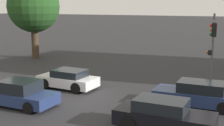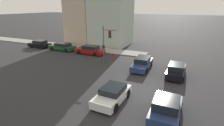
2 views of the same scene
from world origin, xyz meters
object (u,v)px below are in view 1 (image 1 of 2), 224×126
traffic_signal (213,40)px  crossing_car_2 (68,79)px  crossing_car_1 (164,115)px  crossing_car_3 (198,95)px  street_tree (34,7)px  crossing_car_0 (22,94)px

traffic_signal → crossing_car_2: traffic_signal is taller
crossing_car_1 → crossing_car_3: bearing=78.6°
crossing_car_2 → street_tree: bearing=-39.6°
crossing_car_0 → crossing_car_1: bearing=0.6°
crossing_car_3 → crossing_car_1: bearing=77.3°
street_tree → crossing_car_1: 22.29m
crossing_car_2 → crossing_car_3: bearing=-178.9°
crossing_car_0 → crossing_car_2: 4.20m
crossing_car_1 → crossing_car_2: crossing_car_1 is taller
traffic_signal → crossing_car_1: bearing=75.5°
crossing_car_1 → crossing_car_2: 8.78m
crossing_car_3 → crossing_car_0: bearing=23.1°
crossing_car_0 → crossing_car_2: crossing_car_0 is taller
crossing_car_1 → crossing_car_3: (0.79, 3.98, 0.00)m
traffic_signal → crossing_car_0: traffic_signal is taller
street_tree → traffic_signal: (18.33, -4.08, -2.16)m
crossing_car_0 → street_tree: bearing=126.5°
traffic_signal → crossing_car_1: traffic_signal is taller
crossing_car_1 → crossing_car_3: 4.06m
street_tree → crossing_car_3: 20.94m
traffic_signal → crossing_car_3: bearing=80.9°
street_tree → crossing_car_2: size_ratio=1.99×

